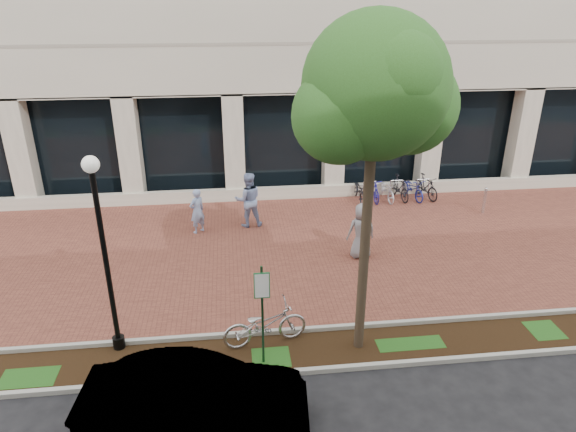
{
  "coord_description": "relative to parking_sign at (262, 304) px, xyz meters",
  "views": [
    {
      "loc": [
        -2.16,
        -14.84,
        7.64
      ],
      "look_at": [
        -0.52,
        -0.8,
        1.52
      ],
      "focal_mm": 32.0,
      "sensor_mm": 36.0,
      "label": 1
    }
  ],
  "objects": [
    {
      "name": "sedan_near_curb",
      "position": [
        -1.4,
        -1.8,
        -0.87
      ],
      "size": [
        4.34,
        1.84,
        1.39
      ],
      "primitive_type": "imported",
      "rotation": [
        0.0,
        0.0,
        1.48
      ],
      "color": "#A3A2A7",
      "rests_on": "ground"
    },
    {
      "name": "lamppost",
      "position": [
        -3.33,
        0.93,
        1.07
      ],
      "size": [
        0.36,
        0.36,
        4.69
      ],
      "color": "black",
      "rests_on": "ground"
    },
    {
      "name": "ground",
      "position": [
        1.63,
        5.53,
        -1.57
      ],
      "size": [
        120.0,
        120.0,
        0.0
      ],
      "primitive_type": "plane",
      "color": "black",
      "rests_on": "ground"
    },
    {
      "name": "pedestrian_mid",
      "position": [
        0.02,
        7.53,
        -0.57
      ],
      "size": [
        1.02,
        0.83,
        1.99
      ],
      "primitive_type": "imported",
      "rotation": [
        0.0,
        0.0,
        3.22
      ],
      "color": "#7F92BD",
      "rests_on": "ground"
    },
    {
      "name": "curb_street_side",
      "position": [
        1.63,
        -0.47,
        -1.51
      ],
      "size": [
        40.0,
        0.12,
        0.12
      ],
      "primitive_type": "cube",
      "color": "#A4A49B",
      "rests_on": "ground"
    },
    {
      "name": "pedestrian_right",
      "position": [
        3.39,
        4.74,
        -0.67
      ],
      "size": [
        0.91,
        0.62,
        1.79
      ],
      "primitive_type": "imported",
      "rotation": [
        0.0,
        0.0,
        3.2
      ],
      "color": "slate",
      "rests_on": "ground"
    },
    {
      "name": "planting_strip",
      "position": [
        1.63,
        0.28,
        -1.56
      ],
      "size": [
        40.0,
        1.5,
        0.01
      ],
      "primitive_type": "cube",
      "color": "black",
      "rests_on": "ground"
    },
    {
      "name": "brick_plaza",
      "position": [
        1.63,
        5.53,
        -1.56
      ],
      "size": [
        40.0,
        9.0,
        0.01
      ],
      "primitive_type": "cube",
      "color": "brown",
      "rests_on": "ground"
    },
    {
      "name": "bike_rack_cluster",
      "position": [
        5.88,
        9.44,
        -1.11
      ],
      "size": [
        3.47,
        1.74,
        0.97
      ],
      "rotation": [
        0.0,
        0.0,
        0.1
      ],
      "color": "black",
      "rests_on": "ground"
    },
    {
      "name": "curb_plaza_side",
      "position": [
        1.63,
        1.03,
        -1.51
      ],
      "size": [
        40.0,
        0.12,
        0.12
      ],
      "primitive_type": "cube",
      "color": "#A4A49B",
      "rests_on": "ground"
    },
    {
      "name": "pedestrian_left",
      "position": [
        -1.75,
        7.17,
        -0.77
      ],
      "size": [
        0.69,
        0.67,
        1.6
      ],
      "primitive_type": "imported",
      "rotation": [
        0.0,
        0.0,
        3.83
      ],
      "color": "#90A8D7",
      "rests_on": "ground"
    },
    {
      "name": "street_tree",
      "position": [
        2.31,
        0.37,
        4.27
      ],
      "size": [
        3.43,
        2.86,
        7.46
      ],
      "color": "#433326",
      "rests_on": "ground"
    },
    {
      "name": "locked_bicycle",
      "position": [
        0.09,
        0.7,
        -1.04
      ],
      "size": [
        2.11,
        1.07,
        1.06
      ],
      "primitive_type": "imported",
      "rotation": [
        0.0,
        0.0,
        1.76
      ],
      "color": "#B5B5B9",
      "rests_on": "ground"
    },
    {
      "name": "bollard",
      "position": [
        8.89,
        7.64,
        -1.04
      ],
      "size": [
        0.12,
        0.12,
        1.03
      ],
      "color": "silver",
      "rests_on": "ground"
    },
    {
      "name": "parking_sign",
      "position": [
        0.0,
        0.0,
        0.0
      ],
      "size": [
        0.34,
        0.07,
        2.47
      ],
      "rotation": [
        0.0,
        0.0,
        -0.0
      ],
      "color": "#163D20",
      "rests_on": "ground"
    }
  ]
}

